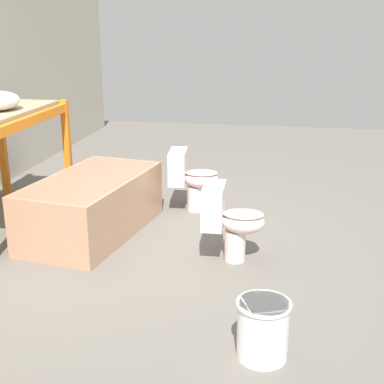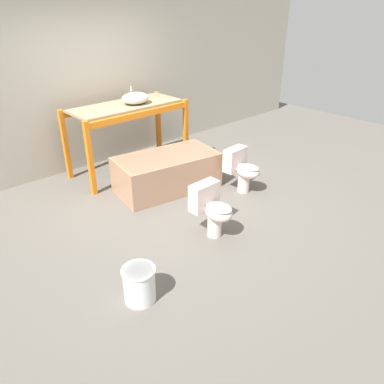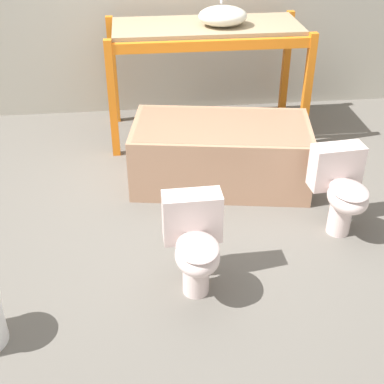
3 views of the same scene
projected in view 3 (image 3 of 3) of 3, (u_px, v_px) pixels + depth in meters
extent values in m
plane|color=#666059|center=(186.00, 197.00, 4.49)|extent=(12.00, 12.00, 0.00)
cube|color=orange|center=(112.00, 100.00, 4.83)|extent=(0.07, 0.07, 1.10)
cube|color=orange|center=(307.00, 92.00, 5.00)|extent=(0.07, 0.07, 1.10)
cube|color=orange|center=(113.00, 71.00, 5.47)|extent=(0.07, 0.07, 1.10)
cube|color=orange|center=(286.00, 65.00, 5.64)|extent=(0.07, 0.07, 1.10)
cube|color=orange|center=(212.00, 45.00, 4.66)|extent=(1.81, 0.06, 0.09)
cube|color=orange|center=(201.00, 22.00, 5.30)|extent=(1.81, 0.06, 0.09)
cube|color=#998466|center=(207.00, 26.00, 4.95)|extent=(1.74, 0.69, 0.04)
ellipsoid|color=silver|center=(223.00, 16.00, 4.84)|extent=(0.45, 0.37, 0.18)
cube|color=tan|center=(221.00, 154.00, 4.57)|extent=(1.59, 1.01, 0.54)
cube|color=#977056|center=(221.00, 137.00, 4.48)|extent=(1.50, 0.92, 0.23)
cylinder|color=silver|center=(196.00, 275.00, 3.46)|extent=(0.17, 0.17, 0.26)
ellipsoid|color=silver|center=(197.00, 256.00, 3.29)|extent=(0.29, 0.36, 0.19)
ellipsoid|color=#BBA7A3|center=(197.00, 247.00, 3.26)|extent=(0.27, 0.34, 0.03)
cube|color=silver|center=(192.00, 217.00, 3.43)|extent=(0.38, 0.18, 0.34)
cylinder|color=silver|center=(340.00, 217.00, 4.01)|extent=(0.17, 0.17, 0.26)
ellipsoid|color=silver|center=(348.00, 198.00, 3.84)|extent=(0.31, 0.37, 0.19)
ellipsoid|color=#BBA7A3|center=(349.00, 190.00, 3.81)|extent=(0.29, 0.35, 0.03)
cube|color=silver|center=(336.00, 166.00, 3.98)|extent=(0.39, 0.20, 0.34)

